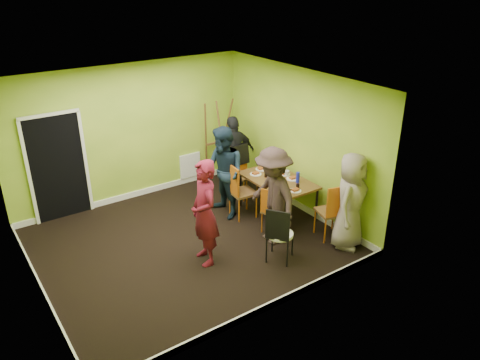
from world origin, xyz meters
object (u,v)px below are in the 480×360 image
Objects in this scene: thermos at (272,174)px; orange_bottle at (271,174)px; person_back_end at (234,154)px; chair_left_far at (239,188)px; chair_back_end at (240,160)px; person_front_end at (350,201)px; person_left_near at (273,196)px; chair_front_end at (333,209)px; blue_bottle at (298,177)px; easel at (217,141)px; dining_table at (278,182)px; person_left_far at (224,173)px; chair_left_near at (272,208)px; chair_bentwood at (279,232)px; person_standing at (205,213)px.

thermos is 2.47× the size of orange_bottle.
chair_left_far is at bearing 64.24° from person_back_end.
person_front_end reaches higher than chair_back_end.
person_front_end is (0.99, -0.85, -0.02)m from person_left_near.
chair_front_end is 0.65× the size of person_back_end.
easel is at bearing 96.10° from blue_bottle.
chair_front_end is at bearing 93.44° from chair_back_end.
dining_table is 0.21m from orange_bottle.
chair_left_far is 0.68m from thermos.
chair_left_near is at bearing 18.74° from person_left_far.
person_back_end is at bearing 156.52° from chair_left_far.
chair_bentwood is 0.56× the size of person_standing.
person_left_far is at bearing 147.72° from dining_table.
chair_bentwood is at bearing -23.46° from person_left_near.
thermos reaches higher than orange_bottle.
thermos is (-0.04, -1.13, 0.09)m from chair_back_end.
person_standing is 1.01× the size of person_left_near.
chair_bentwood is at bearing -141.62° from blue_bottle.
chair_bentwood is (-1.23, -0.02, -0.05)m from chair_front_end.
person_left_near is (-0.65, -2.82, -0.04)m from easel.
person_left_near is 2.22m from person_back_end.
dining_table is 2.07m from person_standing.
dining_table is at bearing 76.05° from person_front_end.
person_left_near is (-0.16, -0.21, 0.38)m from chair_left_near.
easel reaches higher than thermos.
person_front_end is (1.30, -0.28, 0.30)m from chair_bentwood.
chair_front_end is 5.14× the size of blue_bottle.
chair_front_end is 2.15m from person_left_far.
person_left_far is (1.10, 1.14, 0.00)m from person_standing.
person_left_near is at bearing -134.11° from dining_table.
chair_left_near is 0.83× the size of chair_front_end.
chair_left_far reaches higher than blue_bottle.
thermos is 0.12× the size of person_left_near.
easel is (-0.27, 3.37, 0.32)m from chair_front_end.
chair_left_far is at bearing -109.66° from easel.
person_left_near is (0.31, 0.58, 0.33)m from chair_bentwood.
easel is at bearing 88.44° from thermos.
easel reaches higher than chair_left_far.
person_left_near is (-0.59, -0.78, 0.03)m from thermos.
chair_back_end is 0.23m from person_back_end.
chair_front_end is at bearing -80.08° from orange_bottle.
chair_bentwood is 4.79× the size of blue_bottle.
person_left_near is at bearing 93.87° from person_standing.
chair_left_near is at bearing 103.20° from person_front_end.
person_standing reaches higher than chair_left_near.
chair_front_end reaches higher than dining_table.
chair_left_near is at bearing 16.12° from chair_left_far.
easel is at bearing 152.63° from person_left_far.
chair_bentwood reaches higher than blue_bottle.
easel is at bearing 172.18° from person_left_near.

